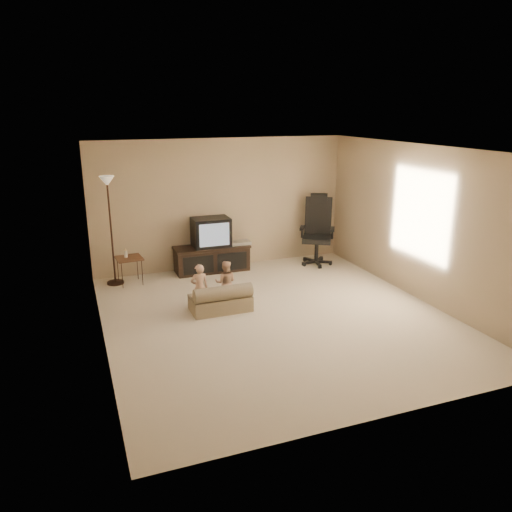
# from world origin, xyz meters

# --- Properties ---
(floor) EXTENTS (5.50, 5.50, 0.00)m
(floor) POSITION_xyz_m (0.00, 0.00, 0.00)
(floor) COLOR beige
(floor) RESTS_ON ground
(room_shell) EXTENTS (5.50, 5.50, 5.50)m
(room_shell) POSITION_xyz_m (0.00, 0.00, 1.52)
(room_shell) COLOR silver
(room_shell) RESTS_ON floor
(tv_stand) EXTENTS (1.47, 0.55, 1.05)m
(tv_stand) POSITION_xyz_m (-0.29, 2.49, 0.43)
(tv_stand) COLOR black
(tv_stand) RESTS_ON floor
(office_chair) EXTENTS (0.88, 0.89, 1.39)m
(office_chair) POSITION_xyz_m (1.83, 2.22, 0.50)
(office_chair) COLOR black
(office_chair) RESTS_ON floor
(side_table) EXTENTS (0.48, 0.48, 0.66)m
(side_table) POSITION_xyz_m (-1.88, 2.30, 0.47)
(side_table) COLOR brown
(side_table) RESTS_ON floor
(floor_lamp) EXTENTS (0.30, 0.30, 1.93)m
(floor_lamp) POSITION_xyz_m (-2.13, 2.40, 1.41)
(floor_lamp) COLOR #311E16
(floor_lamp) RESTS_ON floor
(child_sofa) EXTENTS (0.93, 0.53, 0.45)m
(child_sofa) POSITION_xyz_m (-0.71, 0.51, 0.18)
(child_sofa) COLOR gray
(child_sofa) RESTS_ON floor
(toddler_left) EXTENTS (0.29, 0.22, 0.76)m
(toddler_left) POSITION_xyz_m (-1.02, 0.63, 0.38)
(toddler_left) COLOR #DAA788
(toddler_left) RESTS_ON floor
(toddler_right) EXTENTS (0.40, 0.31, 0.72)m
(toddler_right) POSITION_xyz_m (-0.55, 0.78, 0.36)
(toddler_right) COLOR #DAA788
(toddler_right) RESTS_ON floor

